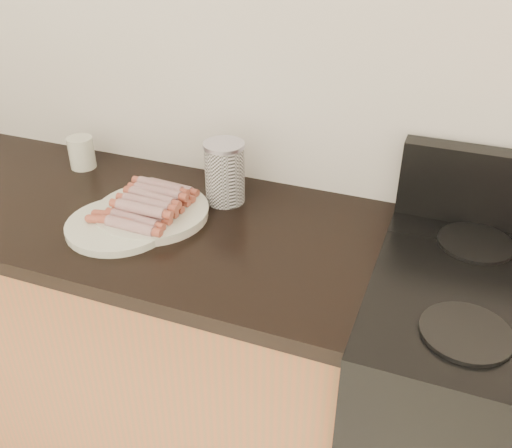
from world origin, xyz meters
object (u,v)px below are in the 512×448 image
at_px(side_plate, 119,225).
at_px(canister, 225,172).
at_px(stove, 506,443).
at_px(main_plate, 152,213).
at_px(mug, 82,153).

relative_size(side_plate, canister, 1.57).
xyz_separation_m(stove, side_plate, (-1.03, -0.06, 0.45)).
relative_size(main_plate, canister, 1.71).
bearing_deg(main_plate, canister, 46.03).
distance_m(stove, main_plate, 1.08).
distance_m(stove, side_plate, 1.12).
xyz_separation_m(canister, mug, (-0.50, 0.04, -0.04)).
relative_size(side_plate, mug, 2.79).
relative_size(stove, canister, 5.27).
bearing_deg(mug, side_plate, -41.71).
height_order(canister, mug, canister).
bearing_deg(canister, stove, -11.56).
bearing_deg(side_plate, stove, 3.56).
bearing_deg(canister, main_plate, -133.97).
height_order(stove, main_plate, main_plate).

